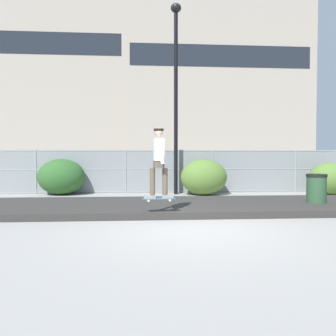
{
  "coord_description": "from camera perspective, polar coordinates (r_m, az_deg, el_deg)",
  "views": [
    {
      "loc": [
        -1.01,
        -6.62,
        1.52
      ],
      "look_at": [
        -0.23,
        4.76,
        1.15
      ],
      "focal_mm": 34.35,
      "sensor_mm": 36.0,
      "label": 1
    }
  ],
  "objects": [
    {
      "name": "library_building",
      "position": [
        45.86,
        -15.3,
        14.52
      ],
      "size": [
        18.26,
        13.04,
        23.25
      ],
      "color": "#9E9384",
      "rests_on": "ground_plane"
    },
    {
      "name": "skater",
      "position": [
        7.81,
        -1.66,
        1.7
      ],
      "size": [
        0.73,
        0.6,
        1.72
      ],
      "color": "gray",
      "rests_on": "skateboard"
    },
    {
      "name": "skateboard",
      "position": [
        7.87,
        -1.65,
        -5.48
      ],
      "size": [
        0.81,
        0.26,
        0.07
      ],
      "color": "#2D608C"
    },
    {
      "name": "chain_fence",
      "position": [
        13.81,
        0.26,
        -0.58
      ],
      "size": [
        18.74,
        0.06,
        1.85
      ],
      "color": "gray",
      "rests_on": "ground_plane"
    },
    {
      "name": "trash_bin",
      "position": [
        10.56,
        24.83,
        -3.75
      ],
      "size": [
        0.59,
        0.59,
        1.03
      ],
      "color": "#2D5133",
      "rests_on": "ground_plane"
    },
    {
      "name": "shrub_center",
      "position": [
        13.12,
        6.36,
        -1.63
      ],
      "size": [
        1.88,
        1.53,
        1.45
      ],
      "color": "#567A33",
      "rests_on": "ground_plane"
    },
    {
      "name": "gravel_berm",
      "position": [
        9.54,
        2.19,
        -6.75
      ],
      "size": [
        15.34,
        3.33,
        0.18
      ],
      "primitive_type": "cube",
      "color": "#33302D",
      "rests_on": "ground_plane"
    },
    {
      "name": "shrub_right",
      "position": [
        14.75,
        26.85,
        -1.69
      ],
      "size": [
        1.7,
        1.39,
        1.32
      ],
      "color": "#567A33",
      "rests_on": "ground_plane"
    },
    {
      "name": "street_lamp",
      "position": [
        13.73,
        1.41,
        15.58
      ],
      "size": [
        0.44,
        0.44,
        7.82
      ],
      "color": "black",
      "rests_on": "ground_plane"
    },
    {
      "name": "parked_car_near",
      "position": [
        18.06,
        -15.79,
        -0.38
      ],
      "size": [
        4.47,
        2.08,
        1.66
      ],
      "color": "#474C54",
      "rests_on": "ground_plane"
    },
    {
      "name": "ground_plane",
      "position": [
        6.86,
        4.69,
        -10.92
      ],
      "size": [
        120.0,
        120.0,
        0.0
      ],
      "primitive_type": "plane",
      "color": "gray"
    },
    {
      "name": "office_block",
      "position": [
        44.84,
        7.55,
        13.6
      ],
      "size": [
        22.83,
        12.52,
        21.33
      ],
      "color": "#9E9384",
      "rests_on": "ground_plane"
    },
    {
      "name": "shrub_left",
      "position": [
        13.8,
        -18.39,
        -1.51
      ],
      "size": [
        1.9,
        1.55,
        1.47
      ],
      "color": "#2D5B28",
      "rests_on": "ground_plane"
    }
  ]
}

